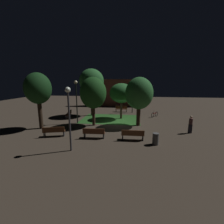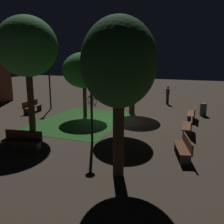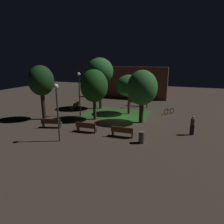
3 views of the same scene
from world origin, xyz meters
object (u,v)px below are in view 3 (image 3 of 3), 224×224
object	(u,v)px
bench_path_side	(86,127)
tree_back_left	(41,81)
trash_bin	(142,137)
tree_back_right	(129,86)
bicycle	(169,111)
tree_right_canopy	(142,88)
bench_front_right	(122,131)
bench_back_row	(135,102)
tree_tall_center	(94,86)
lamp_post_plaza_east	(79,87)
lamp_post_plaza_west	(148,84)
lamp_post_near_wall	(57,103)
bench_corner	(75,106)
tree_lawn_side	(100,72)
bench_lawn_edge	(51,123)
pedestrian	(192,125)

from	to	relation	value
bench_path_side	tree_back_left	bearing A→B (deg)	161.72
bench_path_side	trash_bin	size ratio (longest dim) A/B	2.06
tree_back_right	bicycle	xyz separation A→B (m)	(4.33, 1.51, -2.85)
tree_back_right	tree_right_canopy	size ratio (longest dim) A/B	0.87
bench_front_right	bench_back_row	world-z (taller)	same
bench_path_side	tree_tall_center	world-z (taller)	tree_tall_center
bench_path_side	tree_back_left	xyz separation A→B (m)	(-5.90, 1.95, 3.43)
tree_back_left	bench_front_right	bearing A→B (deg)	-12.12
tree_tall_center	lamp_post_plaza_east	bearing A→B (deg)	162.85
lamp_post_plaza_west	lamp_post_plaza_east	bearing A→B (deg)	-133.11
lamp_post_plaza_west	lamp_post_near_wall	size ratio (longest dim) A/B	1.02
lamp_post_near_wall	lamp_post_plaza_east	bearing A→B (deg)	106.67
bench_corner	tree_lawn_side	bearing A→B (deg)	30.08
bench_corner	bicycle	world-z (taller)	bicycle
tree_right_canopy	tree_tall_center	bearing A→B (deg)	-172.81
bench_lawn_edge	tree_lawn_side	xyz separation A→B (m)	(1.09, 8.47, 4.13)
bicycle	lamp_post_near_wall	bearing A→B (deg)	-122.50
tree_right_canopy	tree_lawn_side	distance (m)	7.46
bench_back_row	tree_right_canopy	xyz separation A→B (m)	(2.32, -7.08, 2.90)
tree_back_right	bicycle	world-z (taller)	tree_back_right
lamp_post_near_wall	lamp_post_plaza_west	bearing A→B (deg)	72.97
tree_tall_center	bicycle	bearing A→B (deg)	34.98
bicycle	lamp_post_plaza_east	bearing A→B (deg)	-154.78
bench_front_right	pedestrian	world-z (taller)	pedestrian
bench_path_side	lamp_post_plaza_west	size ratio (longest dim) A/B	0.42
tree_tall_center	tree_lawn_side	xyz separation A→B (m)	(-1.42, 4.68, 1.17)
bench_back_row	lamp_post_near_wall	distance (m)	14.23
bench_path_side	bicycle	world-z (taller)	bicycle
bench_path_side	tree_back_right	distance (m)	7.77
bench_lawn_edge	tree_right_canopy	bearing A→B (deg)	31.32
bench_back_row	tree_back_left	xyz separation A→B (m)	(-7.32, -9.43, 3.43)
bench_back_row	tree_back_right	size ratio (longest dim) A/B	0.41
bench_back_row	lamp_post_plaza_west	bearing A→B (deg)	-17.95
tree_back_right	lamp_post_near_wall	bearing A→B (deg)	-105.80
lamp_post_plaza_west	bench_path_side	bearing A→B (deg)	-105.87
lamp_post_near_wall	trash_bin	bearing A→B (deg)	17.13
bench_lawn_edge	lamp_post_near_wall	bearing A→B (deg)	-43.36
bench_back_row	tree_tall_center	size ratio (longest dim) A/B	0.36
bench_corner	bench_back_row	distance (m)	7.97
tree_right_canopy	tree_lawn_side	bearing A→B (deg)	146.24
tree_tall_center	bench_front_right	bearing A→B (deg)	-41.86
bench_back_row	lamp_post_plaza_east	size ratio (longest dim) A/B	0.39
bench_corner	lamp_post_plaza_west	world-z (taller)	lamp_post_plaza_west
bench_back_row	tree_tall_center	xyz separation A→B (m)	(-2.38, -7.67, 2.96)
tree_back_left	bench_path_side	bearing A→B (deg)	-18.28
bench_path_side	tree_back_right	world-z (taller)	tree_back_right
lamp_post_near_wall	tree_tall_center	bearing A→B (deg)	89.74
bench_lawn_edge	lamp_post_plaza_west	xyz separation A→B (m)	(6.54, 10.93, 2.51)
bench_corner	tree_back_right	distance (m)	7.33
lamp_post_plaza_east	tree_right_canopy	bearing A→B (deg)	-0.34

